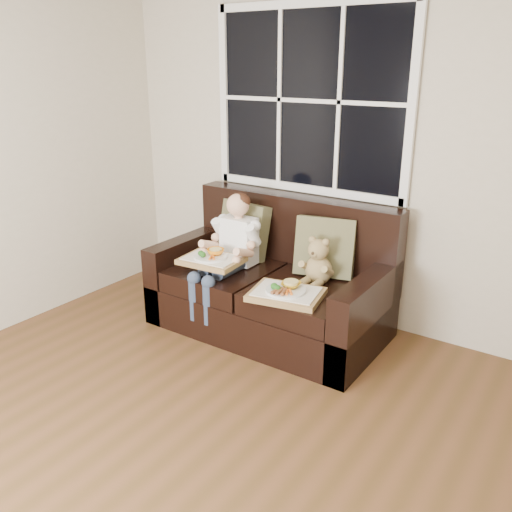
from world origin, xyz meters
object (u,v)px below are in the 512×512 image
Objects in this scene: loveseat at (273,289)px; tray_right at (286,293)px; teddy_bear at (318,264)px; child at (231,244)px; tray_left at (212,259)px.

tray_right is at bearing -47.31° from loveseat.
child is at bearing -169.97° from teddy_bear.
loveseat is 0.47m from child.
loveseat is at bearing 38.03° from tray_left.
child is 2.46× the size of teddy_bear.
tray_left is (-0.03, -0.19, -0.07)m from child.
teddy_bear is 0.36m from tray_right.
tray_right is (0.66, -0.04, -0.09)m from tray_left.
loveseat is 0.46m from teddy_bear.
teddy_bear is at bearing 9.33° from child.
child is at bearing 148.13° from tray_right.
child is 0.21m from tray_left.
tray_right is (-0.05, -0.34, -0.11)m from teddy_bear.
tray_left is 0.86× the size of tray_right.
child is 1.89× the size of tray_left.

